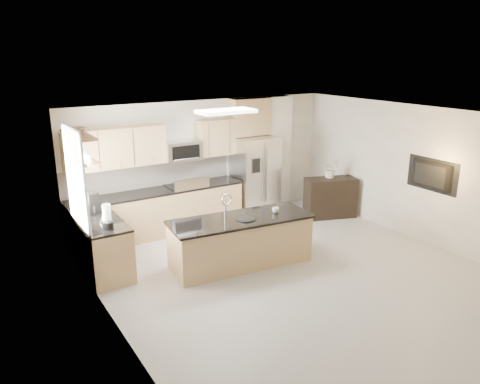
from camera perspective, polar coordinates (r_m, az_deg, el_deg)
floor at (r=7.93m, az=6.93°, el=-10.01°), size 6.50×6.50×0.00m
ceiling at (r=7.16m, az=7.66°, el=8.93°), size 6.00×6.50×0.02m
wall_back at (r=10.07m, az=-4.42°, el=3.76°), size 6.00×0.02×2.60m
wall_left at (r=6.11m, az=-15.31°, el=-5.54°), size 0.02×6.50×2.60m
wall_right at (r=9.56m, az=21.42°, el=1.93°), size 0.02×6.50×2.60m
back_counter at (r=9.53m, az=-9.95°, el=-2.38°), size 3.55×0.66×1.44m
left_counter at (r=8.16m, az=-16.53°, el=-6.28°), size 0.66×1.50×0.92m
range at (r=9.76m, az=-6.53°, el=-1.78°), size 0.76×0.64×1.14m
upper_cabinets at (r=9.30m, az=-11.17°, el=5.71°), size 3.50×0.33×0.75m
microwave at (r=9.57m, az=-7.08°, el=5.01°), size 0.76×0.40×0.40m
refrigerator at (r=10.38m, az=1.79°, el=1.86°), size 0.92×0.78×1.78m
partition_column at (r=10.89m, az=4.49°, el=4.74°), size 0.60×0.30×2.60m
window at (r=7.72m, az=-19.40°, el=1.49°), size 0.04×1.15×1.65m
shelf_lower at (r=7.77m, az=-18.87°, el=3.92°), size 0.30×1.20×0.04m
shelf_upper at (r=7.70m, az=-19.13°, el=6.61°), size 0.30×1.20×0.04m
ceiling_fixture at (r=8.24m, az=-1.71°, el=9.80°), size 1.00×0.50×0.06m
island at (r=8.09m, az=0.08°, el=-6.01°), size 2.53×1.15×1.27m
credenza at (r=10.58m, az=10.94°, el=-0.67°), size 1.20×0.80×0.89m
cup at (r=8.20m, az=4.36°, el=-2.21°), size 0.13×0.13×0.10m
platter at (r=7.87m, az=0.72°, el=-3.29°), size 0.39×0.39×0.02m
blender at (r=7.49m, az=-15.89°, el=-3.11°), size 0.17×0.17×0.40m
kettle at (r=7.80m, az=-16.14°, el=-2.83°), size 0.20×0.20×0.25m
coffee_maker at (r=8.27m, az=-17.71°, el=-1.36°), size 0.26×0.29×0.38m
bowl at (r=7.79m, az=-19.35°, el=7.20°), size 0.51×0.51×0.10m
flower_vase at (r=10.44m, az=10.97°, el=3.44°), size 0.63×0.57×0.64m
television at (r=9.37m, az=22.08°, el=1.88°), size 0.14×1.08×0.62m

